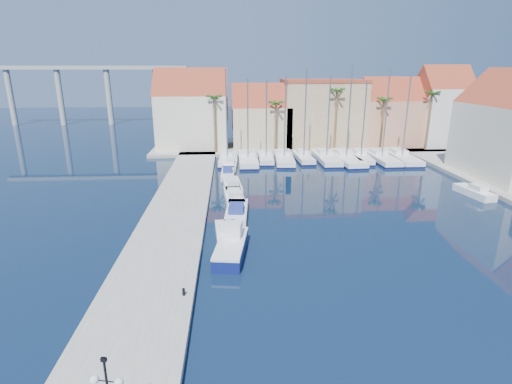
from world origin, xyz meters
TOP-DOWN VIEW (x-y plane):
  - ground at (0.00, 0.00)m, footprint 260.00×260.00m
  - quay_west at (-9.00, 13.50)m, footprint 6.00×77.00m
  - shore_north at (10.00, 48.00)m, footprint 54.00×16.00m
  - bollard at (-6.60, -1.93)m, footprint 0.18×0.18m
  - fishing_boat at (-3.62, 4.63)m, footprint 2.91×6.35m
  - motorboat_west_0 at (-3.98, 7.21)m, footprint 2.18×5.60m
  - motorboat_west_1 at (-3.06, 12.74)m, footprint 2.48×6.42m
  - motorboat_west_2 at (-3.26, 17.67)m, footprint 2.37×6.12m
  - motorboat_west_3 at (-3.41, 22.17)m, footprint 2.42×6.21m
  - motorboat_west_4 at (-3.94, 27.95)m, footprint 1.86×5.35m
  - motorboat_west_5 at (-3.62, 32.77)m, footprint 2.26×6.02m
  - motorboat_west_6 at (-3.41, 38.54)m, footprint 2.27×6.13m
  - motorboat_east_1 at (24.01, 17.69)m, footprint 2.43×5.35m
  - sailboat_0 at (-4.01, 36.37)m, footprint 2.80×9.07m
  - sailboat_1 at (-0.90, 35.96)m, footprint 2.85×10.57m
  - sailboat_2 at (1.96, 36.84)m, footprint 2.58×8.31m
  - sailboat_3 at (4.71, 36.35)m, footprint 3.41×10.51m
  - sailboat_4 at (7.78, 36.85)m, footprint 2.50×8.43m
  - sailboat_5 at (11.23, 36.35)m, footprint 2.90×10.82m
  - sailboat_6 at (14.13, 35.86)m, footprint 3.86×11.95m
  - sailboat_7 at (16.78, 36.41)m, footprint 3.12×9.22m
  - sailboat_8 at (19.80, 35.87)m, footprint 3.12×10.98m
  - sailboat_9 at (23.13, 36.15)m, footprint 3.38×11.54m
  - building_0 at (-10.00, 47.00)m, footprint 12.30×9.00m
  - building_1 at (2.00, 47.00)m, footprint 10.30×8.00m
  - building_2 at (13.00, 48.00)m, footprint 14.20×10.20m
  - building_3 at (25.00, 47.00)m, footprint 10.30×8.00m
  - building_4 at (34.00, 46.00)m, footprint 8.30×8.00m
  - palm_0 at (-6.00, 42.00)m, footprint 2.60×2.60m
  - palm_1 at (4.00, 42.00)m, footprint 2.60×2.60m
  - palm_2 at (14.00, 42.00)m, footprint 2.60×2.60m
  - palm_3 at (22.00, 42.00)m, footprint 2.60×2.60m
  - palm_4 at (30.00, 42.00)m, footprint 2.60×2.60m
  - viaduct at (-39.07, 82.00)m, footprint 48.00×2.20m

SIDE VIEW (x-z plane):
  - ground at x=0.00m, z-range 0.00..0.00m
  - quay_west at x=-9.00m, z-range 0.00..0.50m
  - shore_north at x=10.00m, z-range 0.00..0.50m
  - motorboat_west_1 at x=-3.06m, z-range -0.19..1.21m
  - motorboat_west_5 at x=-3.62m, z-range -0.19..1.21m
  - motorboat_west_0 at x=-3.98m, z-range -0.19..1.21m
  - motorboat_west_2 at x=-3.26m, z-range -0.19..1.21m
  - motorboat_west_3 at x=-3.41m, z-range -0.19..1.21m
  - motorboat_west_4 at x=-3.94m, z-range -0.19..1.21m
  - motorboat_west_6 at x=-3.41m, z-range -0.19..1.21m
  - motorboat_east_1 at x=24.01m, z-range -0.19..1.21m
  - sailboat_9 at x=23.13m, z-range -5.84..6.98m
  - sailboat_1 at x=-0.90m, z-range -5.65..6.80m
  - sailboat_5 at x=11.23m, z-range -5.93..7.08m
  - sailboat_3 at x=4.71m, z-range -5.74..6.90m
  - sailboat_6 at x=14.13m, z-range -6.60..7.76m
  - sailboat_8 at x=19.80m, z-range -6.37..7.55m
  - sailboat_7 at x=16.78m, z-range -5.51..6.71m
  - sailboat_2 at x=1.96m, z-range -5.48..6.71m
  - sailboat_0 at x=-4.01m, z-range -6.30..7.55m
  - sailboat_4 at x=7.78m, z-range -6.30..7.59m
  - fishing_boat at x=-3.62m, z-range -0.36..1.78m
  - bollard at x=-6.60m, z-range 0.50..0.96m
  - building_1 at x=2.00m, z-range -0.20..10.80m
  - building_3 at x=25.00m, z-range -0.14..11.86m
  - building_2 at x=13.00m, z-range 0.51..12.01m
  - building_0 at x=-10.00m, z-range -0.23..13.27m
  - building_4 at x=34.00m, z-range -0.03..13.97m
  - palm_1 at x=4.00m, z-range 3.56..12.71m
  - palm_3 at x=22.00m, z-range 3.78..13.43m
  - palm_0 at x=-6.00m, z-range 4.00..14.15m
  - palm_4 at x=30.00m, z-range 4.22..14.87m
  - palm_2 at x=14.00m, z-range 4.44..15.59m
  - viaduct at x=-39.07m, z-range 3.02..17.47m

